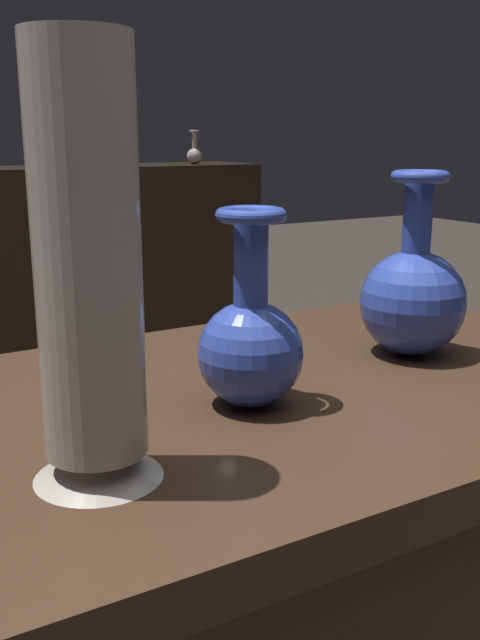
% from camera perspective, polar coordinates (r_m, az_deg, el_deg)
% --- Properties ---
extents(vase_centerpiece, '(0.13, 0.13, 0.23)m').
position_cam_1_polar(vase_centerpiece, '(0.85, 0.63, -1.67)').
color(vase_centerpiece, '#2D429E').
rests_on(vase_centerpiece, display_plinth).
extents(vase_tall_behind, '(0.15, 0.15, 0.27)m').
position_cam_1_polar(vase_tall_behind, '(1.08, 13.47, 1.89)').
color(vase_tall_behind, '#2D429E').
rests_on(vase_tall_behind, display_plinth).
extents(vase_left_accent, '(0.12, 0.12, 0.40)m').
position_cam_1_polar(vase_left_accent, '(0.65, -11.83, 3.18)').
color(vase_left_accent, gray).
rests_on(vase_left_accent, display_plinth).
extents(shelf_vase_far_right, '(0.07, 0.07, 0.14)m').
position_cam_1_polar(shelf_vase_far_right, '(3.22, -3.60, 12.94)').
color(shelf_vase_far_right, gray).
rests_on(shelf_vase_far_right, back_display_shelf).
extents(shelf_vase_right, '(0.08, 0.08, 0.12)m').
position_cam_1_polar(shelf_vase_right, '(3.03, -12.69, 12.96)').
color(shelf_vase_right, '#2D429E').
rests_on(shelf_vase_right, back_display_shelf).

